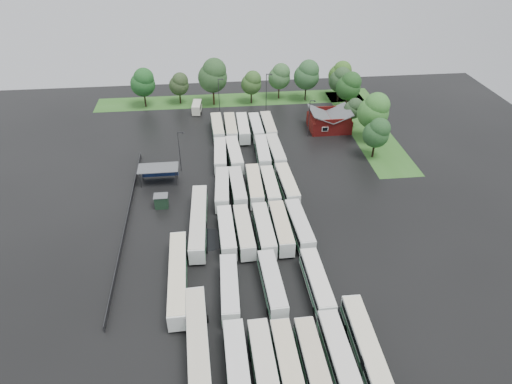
{
  "coord_description": "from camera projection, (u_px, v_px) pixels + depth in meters",
  "views": [
    {
      "loc": [
        -5.89,
        -60.72,
        51.05
      ],
      "look_at": [
        2.0,
        12.0,
        2.5
      ],
      "focal_mm": 32.0,
      "sensor_mm": 36.0,
      "label": 1
    }
  ],
  "objects": [
    {
      "name": "bus_r3c2",
      "position": [
        255.0,
        186.0,
        90.65
      ],
      "size": [
        2.86,
        12.68,
        3.52
      ],
      "rotation": [
        0.0,
        0.0,
        -0.01
      ],
      "color": "silver",
      "rests_on": "ground"
    },
    {
      "name": "tree_east_1",
      "position": [
        374.0,
        110.0,
        106.91
      ],
      "size": [
        7.42,
        7.42,
        12.29
      ],
      "color": "#3D2717",
      "rests_on": "ground"
    },
    {
      "name": "bus_r1c4",
      "position": [
        317.0,
        283.0,
        68.31
      ],
      "size": [
        2.94,
        12.64,
        3.5
      ],
      "rotation": [
        0.0,
        0.0,
        0.02
      ],
      "color": "silver",
      "rests_on": "ground"
    },
    {
      "name": "bus_r1c0",
      "position": [
        230.0,
        289.0,
        67.35
      ],
      "size": [
        2.9,
        12.29,
        3.41
      ],
      "rotation": [
        0.0,
        0.0,
        -0.02
      ],
      "color": "silver",
      "rests_on": "ground"
    },
    {
      "name": "wash_shed",
      "position": [
        158.0,
        169.0,
        94.1
      ],
      "size": [
        8.2,
        4.2,
        3.58
      ],
      "color": "#2D2D30",
      "rests_on": "ground"
    },
    {
      "name": "bus_r0c1",
      "position": [
        264.0,
        366.0,
        56.3
      ],
      "size": [
        3.0,
        12.7,
        3.52
      ],
      "rotation": [
        0.0,
        0.0,
        0.03
      ],
      "color": "silver",
      "rests_on": "ground"
    },
    {
      "name": "bus_r4c0",
      "position": [
        220.0,
        156.0,
        101.1
      ],
      "size": [
        3.03,
        12.45,
        3.44
      ],
      "rotation": [
        0.0,
        0.0,
        -0.03
      ],
      "color": "silver",
      "rests_on": "ground"
    },
    {
      "name": "bus_r3c1",
      "position": [
        238.0,
        188.0,
        90.21
      ],
      "size": [
        2.96,
        12.28,
        3.4
      ],
      "rotation": [
        0.0,
        0.0,
        0.03
      ],
      "color": "silver",
      "rests_on": "ground"
    },
    {
      "name": "tree_east_2",
      "position": [
        353.0,
        108.0,
        115.34
      ],
      "size": [
        4.66,
        4.64,
        7.69
      ],
      "color": "black",
      "rests_on": "ground"
    },
    {
      "name": "artic_bus_west_c",
      "position": [
        178.0,
        277.0,
        69.37
      ],
      "size": [
        2.98,
        18.53,
        3.43
      ],
      "rotation": [
        0.0,
        0.0,
        0.02
      ],
      "color": "silver",
      "rests_on": "ground"
    },
    {
      "name": "bus_r3c0",
      "position": [
        222.0,
        189.0,
        89.71
      ],
      "size": [
        3.3,
        12.67,
        3.49
      ],
      "rotation": [
        0.0,
        0.0,
        -0.05
      ],
      "color": "silver",
      "rests_on": "ground"
    },
    {
      "name": "puddle_4",
      "position": [
        349.0,
        317.0,
        65.32
      ],
      "size": [
        4.01,
        4.01,
        0.01
      ],
      "primitive_type": "cylinder",
      "color": "black",
      "rests_on": "ground"
    },
    {
      "name": "bus_r5c2",
      "position": [
        243.0,
        128.0,
        112.7
      ],
      "size": [
        2.83,
        12.65,
        3.51
      ],
      "rotation": [
        0.0,
        0.0,
        -0.01
      ],
      "color": "silver",
      "rests_on": "ground"
    },
    {
      "name": "bus_r2c0",
      "position": [
        226.0,
        232.0,
        78.58
      ],
      "size": [
        2.88,
        12.18,
        3.37
      ],
      "rotation": [
        0.0,
        0.0,
        0.03
      ],
      "color": "silver",
      "rests_on": "ground"
    },
    {
      "name": "tree_north_2",
      "position": [
        213.0,
        75.0,
        125.18
      ],
      "size": [
        8.08,
        8.08,
        13.39
      ],
      "color": "#3A2413",
      "rests_on": "ground"
    },
    {
      "name": "utility_hut",
      "position": [
        161.0,
        201.0,
        87.31
      ],
      "size": [
        2.7,
        2.2,
        2.62
      ],
      "color": "black",
      "rests_on": "ground"
    },
    {
      "name": "lamp_post_back_e",
      "position": [
        267.0,
        90.0,
        122.01
      ],
      "size": [
        1.67,
        0.32,
        10.82
      ],
      "color": "#2D2D30",
      "rests_on": "ground"
    },
    {
      "name": "tree_north_3",
      "position": [
        252.0,
        82.0,
        127.51
      ],
      "size": [
        5.74,
        5.74,
        9.51
      ],
      "color": "black",
      "rests_on": "ground"
    },
    {
      "name": "west_fence",
      "position": [
        127.0,
        221.0,
        83.36
      ],
      "size": [
        0.1,
        50.0,
        1.2
      ],
      "primitive_type": "cube",
      "color": "#2D2D30",
      "rests_on": "ground"
    },
    {
      "name": "bus_r2c2",
      "position": [
        264.0,
        230.0,
        78.95
      ],
      "size": [
        2.99,
        12.67,
        3.51
      ],
      "rotation": [
        0.0,
        0.0,
        0.02
      ],
      "color": "silver",
      "rests_on": "ground"
    },
    {
      "name": "artic_bus_west_a",
      "position": [
        198.0,
        349.0,
        58.34
      ],
      "size": [
        3.55,
        19.32,
        3.57
      ],
      "rotation": [
        0.0,
        0.0,
        0.04
      ],
      "color": "silver",
      "rests_on": "ground"
    },
    {
      "name": "lamp_post_ne",
      "position": [
        310.0,
        116.0,
        110.27
      ],
      "size": [
        1.45,
        0.28,
        9.39
      ],
      "color": "#2D2D30",
      "rests_on": "ground"
    },
    {
      "name": "minibus",
      "position": [
        197.0,
        107.0,
        124.74
      ],
      "size": [
        2.83,
        6.27,
        2.66
      ],
      "rotation": [
        0.0,
        0.0,
        -0.1
      ],
      "color": "silver",
      "rests_on": "ground"
    },
    {
      "name": "bus_r4c1",
      "position": [
        234.0,
        155.0,
        101.33
      ],
      "size": [
        3.36,
        12.94,
        3.57
      ],
      "rotation": [
        0.0,
        0.0,
        0.05
      ],
      "color": "silver",
      "rests_on": "ground"
    },
    {
      "name": "bus_r0c2",
      "position": [
        288.0,
        365.0,
        56.55
      ],
      "size": [
        2.88,
        12.34,
        3.42
      ],
      "rotation": [
        0.0,
        0.0,
        0.02
      ],
      "color": "silver",
      "rests_on": "ground"
    },
    {
      "name": "tree_north_5",
      "position": [
        307.0,
        75.0,
        128.4
      ],
      "size": [
        7.19,
        7.19,
        11.91
      ],
      "color": "black",
      "rests_on": "ground"
    },
    {
      "name": "bus_r5c0",
      "position": [
        217.0,
        128.0,
        112.67
      ],
      "size": [
        3.08,
        12.63,
        3.49
      ],
      "rotation": [
        0.0,
        0.0,
        0.03
      ],
      "color": "silver",
      "rests_on": "ground"
    },
    {
      "name": "puddle_2",
      "position": [
        208.0,
        240.0,
        79.74
      ],
      "size": [
        6.27,
        6.27,
        0.01
      ],
      "primitive_type": "cylinder",
      "color": "black",
      "rests_on": "ground"
    },
    {
      "name": "bus_r1c2",
      "position": [
        272.0,
        284.0,
        68.14
      ],
      "size": [
        3.12,
        12.45,
        3.44
      ],
      "rotation": [
        0.0,
        0.0,
        0.04
      ],
      "color": "silver",
      "rests_on": "ground"
    },
    {
      "name": "bus_r5c4",
      "position": [
        268.0,
        126.0,
        113.5
      ],
      "size": [
        2.78,
        12.43,
        3.45
      ],
      "rotation": [
        0.0,
        0.0,
        0.01
      ],
      "color": "silver",
      "rests_on": "ground"
    },
    {
      "name": "tree_east_0",
      "position": [
        377.0,
        133.0,
        100.91
      ],
      "size": [
        5.85,
        5.85,
        9.69
      ],
      "color": "black",
      "rests_on": "ground"
    },
    {
      "name": "bus_r4c3",
      "position": [
        263.0,
        153.0,
        102.09
      ],
      "size": [
        3.0,
        12.65,
        3.5
      ],
      "rotation": [
        0.0,
        0.0,
        -0.03
      ],
      "color": "silver",
      "rests_on": "ground"
    },
    {
      "name": "bus_r2c3",
      "position": [
        281.0,
        228.0,
        79.46
      ],
      "size": [
        2.83,
        12.58,
        3.49
      ],
      "rotation": [
        0.0,
        0.0,
        0.01
      ],
      "color": "silver",
      "rests_on": "ground"
    },
    {
      "name": "bus_r3c4",
      "position": [
        287.0,
        185.0,
        91.0
      ],
      "size": [
        3.23,
        12.81,
        3.54
      ],
      "rotation": [
        0.0,
        0.0,
        0.04
      ],
      "color": "silver",
      "rests_on": "ground"
    },
    {
      "name": "bus_r0c0",
      "position": [
        237.0,
        368.0,
        56.15
      ],
      "size": [
        2.93,
        12.76,
        3.54
      ],
      "rotation": [
        0.0,
        0.0,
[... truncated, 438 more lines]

